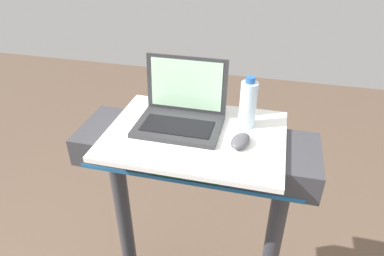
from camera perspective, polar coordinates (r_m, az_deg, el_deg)
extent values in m
cylinder|color=#38383D|center=(1.74, -10.95, -15.52)|extent=(0.07, 0.07, 0.90)
cylinder|color=#38383D|center=(1.64, 12.81, -19.68)|extent=(0.07, 0.07, 0.90)
cube|color=#38383D|center=(1.31, 0.53, -3.52)|extent=(0.90, 0.28, 0.11)
cube|color=#0C3F19|center=(1.20, -1.08, -7.37)|extent=(0.24, 0.01, 0.06)
cube|color=#1E598C|center=(1.23, -1.05, -8.97)|extent=(0.81, 0.00, 0.02)
cube|color=white|center=(1.27, 0.54, -1.14)|extent=(0.65, 0.47, 0.02)
cube|color=#2D2D30|center=(1.29, -2.22, 0.32)|extent=(0.31, 0.22, 0.02)
cube|color=black|center=(1.27, -2.43, 0.35)|extent=(0.26, 0.12, 0.00)
cube|color=#2D2D30|center=(1.33, -0.92, 7.22)|extent=(0.31, 0.03, 0.22)
cube|color=#B2E0B7|center=(1.33, -0.98, 7.15)|extent=(0.28, 0.02, 0.19)
ellipsoid|color=#4C4C51|center=(1.20, 8.00, -2.11)|extent=(0.08, 0.11, 0.03)
cylinder|color=silver|center=(1.28, 9.20, 3.79)|extent=(0.06, 0.06, 0.18)
cylinder|color=#2659A5|center=(1.24, 9.59, 7.83)|extent=(0.03, 0.03, 0.02)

